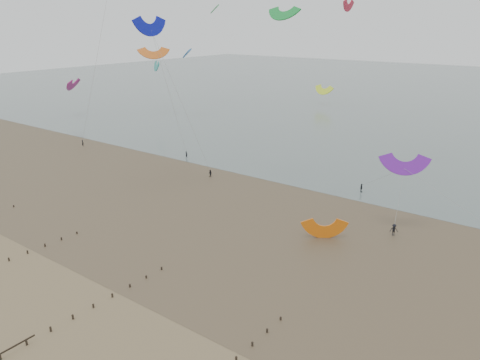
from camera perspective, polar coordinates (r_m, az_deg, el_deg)
name	(u,v)px	position (r m, az deg, el deg)	size (l,w,h in m)	color
ground	(61,302)	(58.78, -21.00, -13.68)	(500.00, 500.00, 0.00)	brown
sea_and_shore	(221,204)	(81.95, -2.27, -2.96)	(500.00, 665.00, 0.03)	#475654
kitesurfer_lead	(83,143)	(126.56, -18.63, 4.29)	(0.60, 0.39, 1.65)	black
grounded_kite	(324,238)	(70.67, 10.18, -6.96)	(5.75, 3.01, 4.38)	orange
kites_airborne	(319,58)	(127.72, 9.67, 14.45)	(246.97, 117.18, 41.47)	red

